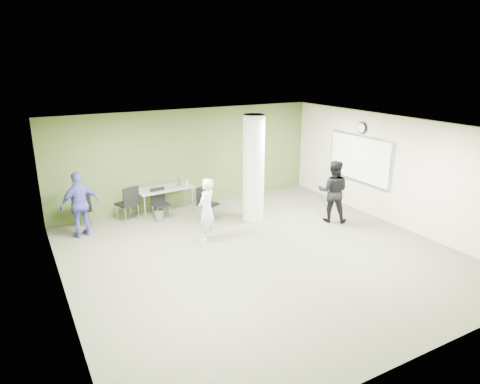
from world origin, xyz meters
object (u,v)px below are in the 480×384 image
woman_white (207,210)px  man_blue (80,205)px  man_black (333,191)px  chair_back_left (82,207)px  folding_table (165,189)px

woman_white → man_blue: size_ratio=0.94×
man_black → chair_back_left: bearing=17.1°
chair_back_left → man_blue: 0.64m
folding_table → man_blue: man_blue is taller
folding_table → chair_back_left: (-2.22, 0.01, -0.13)m
folding_table → man_blue: size_ratio=1.00×
woman_white → man_blue: man_blue is taller
folding_table → man_blue: bearing=-170.7°
folding_table → man_blue: (-2.33, -0.56, 0.11)m
woman_white → man_blue: (-2.55, 1.67, 0.05)m
folding_table → chair_back_left: folding_table is taller
folding_table → woman_white: (0.22, -2.23, 0.06)m
folding_table → man_blue: 2.40m
chair_back_left → man_blue: man_blue is taller
folding_table → man_black: man_black is taller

